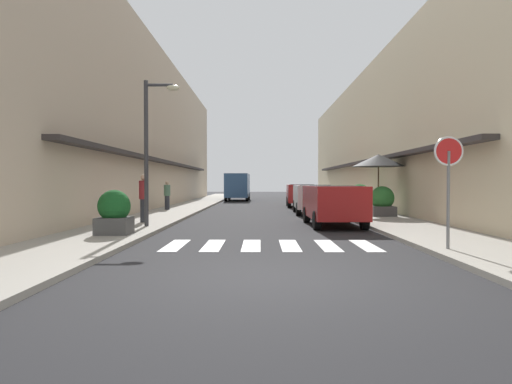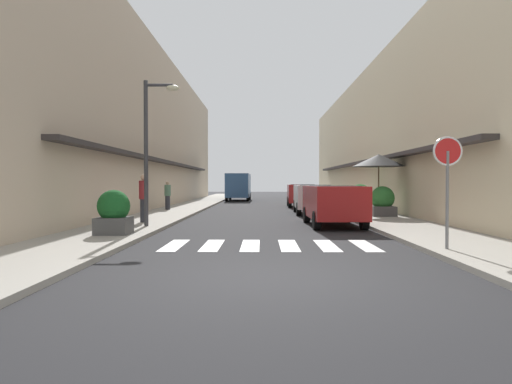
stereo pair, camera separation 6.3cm
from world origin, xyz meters
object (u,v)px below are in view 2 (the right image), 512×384
object	(u,v)px
street_lamp	(152,136)
cafe_umbrella	(379,161)
planter_far	(360,198)
parked_car_near	(333,201)
planter_corner	(114,213)
pedestrian_walking_near	(144,197)
delivery_van	(239,185)
round_street_sign	(448,163)
parked_car_mid	(313,196)
planter_midblock	(383,202)
parked_car_far	(301,193)
pedestrian_walking_far	(168,195)

from	to	relation	value
street_lamp	cafe_umbrella	distance (m)	10.42
planter_far	parked_car_near	bearing A→B (deg)	-108.59
planter_corner	pedestrian_walking_near	world-z (taller)	pedestrian_walking_near
delivery_van	cafe_umbrella	bearing A→B (deg)	-69.88
delivery_van	planter_far	bearing A→B (deg)	-65.53
delivery_van	round_street_sign	bearing A→B (deg)	-78.68
parked_car_mid	planter_corner	distance (m)	12.33
parked_car_mid	street_lamp	bearing A→B (deg)	-128.39
parked_car_mid	delivery_van	distance (m)	18.00
parked_car_near	planter_corner	world-z (taller)	parked_car_near
round_street_sign	planter_far	distance (m)	14.57
cafe_umbrella	pedestrian_walking_near	size ratio (longest dim) A/B	1.55
planter_midblock	parked_car_near	bearing A→B (deg)	-127.43
parked_car_far	street_lamp	xyz separation A→B (m)	(-6.24, -14.60, 2.20)
parked_car_mid	cafe_umbrella	world-z (taller)	cafe_umbrella
planter_midblock	cafe_umbrella	bearing A→B (deg)	92.63
round_street_sign	pedestrian_walking_near	bearing A→B (deg)	141.33
delivery_van	round_street_sign	distance (m)	31.12
street_lamp	planter_corner	xyz separation A→B (m)	(-0.52, -2.43, -2.40)
delivery_van	pedestrian_walking_far	bearing A→B (deg)	-100.92
planter_corner	planter_midblock	bearing A→B (deg)	37.39
parked_car_mid	planter_midblock	xyz separation A→B (m)	(2.69, -3.08, -0.18)
cafe_umbrella	planter_midblock	size ratio (longest dim) A/B	2.10
street_lamp	pedestrian_walking_far	size ratio (longest dim) A/B	3.16
planter_midblock	round_street_sign	bearing A→B (deg)	-96.84
cafe_umbrella	planter_corner	xyz separation A→B (m)	(-9.43, -7.81, -1.83)
planter_midblock	pedestrian_walking_near	world-z (taller)	pedestrian_walking_near
cafe_umbrella	pedestrian_walking_far	size ratio (longest dim) A/B	1.77
pedestrian_walking_near	pedestrian_walking_far	size ratio (longest dim) A/B	1.15
pedestrian_walking_far	cafe_umbrella	bearing A→B (deg)	-150.70
round_street_sign	street_lamp	bearing A→B (deg)	145.89
parked_car_near	pedestrian_walking_far	xyz separation A→B (m)	(-7.67, 8.20, -0.00)
planter_midblock	planter_far	size ratio (longest dim) A/B	0.94
parked_car_near	planter_far	bearing A→B (deg)	71.41
parked_car_near	pedestrian_walking_near	xyz separation A→B (m)	(-6.91, 0.20, 0.13)
parked_car_mid	pedestrian_walking_near	xyz separation A→B (m)	(-6.91, -6.39, 0.13)
parked_car_mid	street_lamp	world-z (taller)	street_lamp
delivery_van	street_lamp	size ratio (longest dim) A/B	1.12
parked_car_far	pedestrian_walking_near	world-z (taller)	pedestrian_walking_near
delivery_van	planter_far	world-z (taller)	delivery_van
street_lamp	planter_far	distance (m)	13.05
street_lamp	parked_car_far	bearing A→B (deg)	66.84
cafe_umbrella	pedestrian_walking_far	bearing A→B (deg)	158.33
parked_car_mid	cafe_umbrella	bearing A→B (deg)	-43.15
parked_car_far	planter_midblock	world-z (taller)	parked_car_far
street_lamp	pedestrian_walking_far	xyz separation A→B (m)	(-1.42, 9.49, -2.20)
pedestrian_walking_far	parked_car_near	bearing A→B (deg)	-175.97
parked_car_near	street_lamp	size ratio (longest dim) A/B	0.88
planter_midblock	planter_corner	bearing A→B (deg)	-142.61
pedestrian_walking_far	planter_far	bearing A→B (deg)	-130.42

